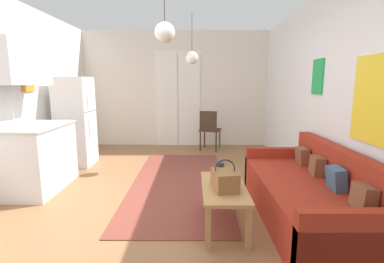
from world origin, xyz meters
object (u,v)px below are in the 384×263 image
bamboo_vase (220,173)px  pendant_lamp_near (165,32)px  handbag (225,180)px  refrigerator (76,122)px  couch (311,196)px  accent_chair (209,128)px  pendant_lamp_far (192,58)px  coffee_table (224,192)px

bamboo_vase → pendant_lamp_near: 1.61m
handbag → refrigerator: size_ratio=0.22×
pendant_lamp_near → couch: bearing=-7.1°
handbag → accent_chair: 3.43m
couch → pendant_lamp_far: pendant_lamp_far is taller
pendant_lamp_near → pendant_lamp_far: 2.03m
couch → bamboo_vase: (-1.02, -0.07, 0.29)m
refrigerator → pendant_lamp_far: 2.40m
handbag → pendant_lamp_near: 1.67m
bamboo_vase → refrigerator: bearing=138.0°
refrigerator → pendant_lamp_far: (2.12, 0.10, 1.14)m
couch → bamboo_vase: bamboo_vase is taller
bamboo_vase → handbag: size_ratio=1.29×
bamboo_vase → handbag: bearing=-78.3°
couch → pendant_lamp_near: 2.39m
coffee_table → pendant_lamp_far: pendant_lamp_far is taller
coffee_table → handbag: 0.19m
handbag → coffee_table: bearing=88.7°
coffee_table → pendant_lamp_near: 1.80m
handbag → pendant_lamp_far: 2.84m
coffee_table → pendant_lamp_near: bearing=151.0°
handbag → accent_chair: bearing=89.4°
pendant_lamp_near → pendant_lamp_far: size_ratio=0.89×
handbag → pendant_lamp_near: pendant_lamp_near is taller
refrigerator → coffee_table: bearing=-42.5°
coffee_table → pendant_lamp_near: size_ratio=1.25×
coffee_table → pendant_lamp_far: bearing=98.3°
coffee_table → pendant_lamp_near: pendant_lamp_near is taller
accent_chair → pendant_lamp_far: 1.77m
bamboo_vase → pendant_lamp_near: size_ratio=0.60×
pendant_lamp_far → coffee_table: bearing=-81.7°
bamboo_vase → handbag: bamboo_vase is taller
handbag → refrigerator: 3.41m
handbag → accent_chair: (0.04, 3.43, -0.03)m
couch → pendant_lamp_near: (-1.61, 0.20, 1.76)m
couch → pendant_lamp_near: pendant_lamp_near is taller
accent_chair → pendant_lamp_near: bearing=96.0°
couch → bamboo_vase: bearing=-176.0°
coffee_table → bamboo_vase: (-0.04, 0.08, 0.18)m
pendant_lamp_near → pendant_lamp_far: same height
couch → handbag: size_ratio=6.03×
couch → handbag: 1.05m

